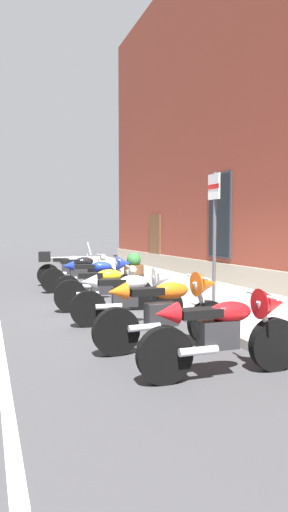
# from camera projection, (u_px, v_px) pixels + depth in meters

# --- Properties ---
(ground_plane) EXTENTS (140.00, 140.00, 0.00)m
(ground_plane) POSITION_uv_depth(u_px,v_px,m) (153.00, 307.00, 8.99)
(ground_plane) COLOR #38383A
(sidewalk) EXTENTS (31.14, 3.18, 0.14)m
(sidewalk) POSITION_uv_depth(u_px,v_px,m) (217.00, 300.00, 9.55)
(sidewalk) COLOR gray
(sidewalk) RESTS_ON ground_plane
(motorcycle_silver_touring) EXTENTS (0.80, 1.98, 1.32)m
(motorcycle_silver_touring) POSITION_uv_depth(u_px,v_px,m) (67.00, 267.00, 12.53)
(motorcycle_silver_touring) COLOR black
(motorcycle_silver_touring) RESTS_ON ground_plane
(motorcycle_black_naked) EXTENTS (0.62, 2.12, 1.01)m
(motorcycle_black_naked) POSITION_uv_depth(u_px,v_px,m) (81.00, 273.00, 11.28)
(motorcycle_black_naked) COLOR black
(motorcycle_black_naked) RESTS_ON ground_plane
(motorcycle_blue_sport) EXTENTS (0.64, 1.98, 1.05)m
(motorcycle_blue_sport) POSITION_uv_depth(u_px,v_px,m) (100.00, 276.00, 9.95)
(motorcycle_blue_sport) COLOR black
(motorcycle_blue_sport) RESTS_ON ground_plane
(motorcycle_yellow_naked) EXTENTS (0.62, 2.04, 0.93)m
(motorcycle_yellow_naked) POSITION_uv_depth(u_px,v_px,m) (105.00, 288.00, 8.57)
(motorcycle_yellow_naked) COLOR black
(motorcycle_yellow_naked) RESTS_ON ground_plane
(motorcycle_white_sport) EXTENTS (0.62, 2.01, 1.01)m
(motorcycle_white_sport) POSITION_uv_depth(u_px,v_px,m) (132.00, 294.00, 7.32)
(motorcycle_white_sport) COLOR black
(motorcycle_white_sport) RESTS_ON ground_plane
(motorcycle_orange_sport) EXTENTS (0.62, 2.07, 1.08)m
(motorcycle_orange_sport) POSITION_uv_depth(u_px,v_px,m) (170.00, 308.00, 5.82)
(motorcycle_orange_sport) COLOR black
(motorcycle_orange_sport) RESTS_ON ground_plane
(motorcycle_red_sport) EXTENTS (0.62, 2.03, 0.99)m
(motorcycle_red_sport) POSITION_uv_depth(u_px,v_px,m) (228.00, 329.00, 4.73)
(motorcycle_red_sport) COLOR black
(motorcycle_red_sport) RESTS_ON ground_plane
(parking_sign) EXTENTS (0.36, 0.07, 2.53)m
(parking_sign) POSITION_uv_depth(u_px,v_px,m) (214.00, 224.00, 7.21)
(parking_sign) COLOR #4C4C51
(parking_sign) RESTS_ON sidewalk
(barrel_planter) EXTENTS (0.59, 0.59, 0.90)m
(barrel_planter) POSITION_uv_depth(u_px,v_px,m) (134.00, 271.00, 11.66)
(barrel_planter) COLOR brown
(barrel_planter) RESTS_ON sidewalk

